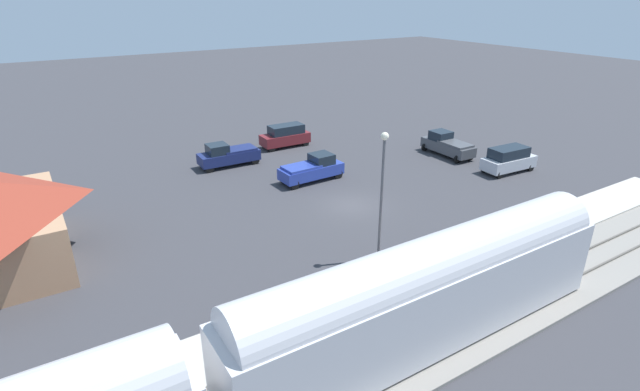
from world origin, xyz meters
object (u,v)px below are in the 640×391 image
suv_maroon (285,136)px  pickup_navy (228,155)px  suv_silver (509,159)px  light_pole_near_platform (382,183)px  pickup_blue (312,169)px  pedestrian_on_platform (438,247)px  pickup_charcoal (447,145)px  passenger_train (206,382)px

suv_maroon → pickup_navy: bearing=108.2°
suv_silver → light_pole_near_platform: size_ratio=0.65×
pickup_blue → light_pole_near_platform: 14.00m
pedestrian_on_platform → suv_silver: suv_silver is taller
pedestrian_on_platform → suv_silver: bearing=-63.8°
suv_silver → light_pole_near_platform: 20.05m
pickup_charcoal → suv_maroon: (10.58, 11.79, 0.12)m
pedestrian_on_platform → light_pole_near_platform: (2.35, 2.33, 3.60)m
pickup_charcoal → suv_maroon: suv_maroon is taller
pickup_navy → light_pole_near_platform: bearing=-176.6°
passenger_train → suv_silver: 34.01m
passenger_train → pickup_blue: passenger_train is taller
passenger_train → pickup_blue: size_ratio=7.14×
pickup_charcoal → pedestrian_on_platform: bearing=132.8°
passenger_train → pickup_charcoal: size_ratio=7.19×
passenger_train → light_pole_near_platform: bearing=-61.9°
pickup_navy → light_pole_near_platform: (-20.15, -1.18, 3.85)m
suv_silver → pickup_navy: size_ratio=0.92×
suv_silver → suv_maroon: 21.12m
passenger_train → suv_maroon: (29.30, -18.66, -1.71)m
pickup_navy → suv_silver: bearing=-125.7°
pickup_charcoal → light_pole_near_platform: bearing=123.9°
pedestrian_on_platform → suv_maroon: size_ratio=0.35×
passenger_train → pickup_navy: bearing=-23.2°
pickup_blue → pickup_charcoal: same height
passenger_train → pickup_charcoal: (18.72, -30.45, -1.83)m
pickup_blue → suv_maroon: (9.46, -2.56, 0.12)m
passenger_train → pedestrian_on_platform: size_ratio=22.84×
light_pole_near_platform → passenger_train: bearing=118.1°
pickup_blue → pedestrian_on_platform: bearing=176.1°
passenger_train → light_pole_near_platform: size_ratio=5.04×
passenger_train → pickup_navy: passenger_train is taller
pedestrian_on_platform → pickup_charcoal: 21.00m
pickup_blue → pickup_navy: size_ratio=1.01×
pickup_navy → pedestrian_on_platform: bearing=-171.1°
suv_silver → pickup_charcoal: size_ratio=0.92×
light_pole_near_platform → pedestrian_on_platform: bearing=-135.3°
pickup_navy → suv_maroon: suv_maroon is taller
pickup_navy → suv_maroon: 7.50m
pickup_blue → suv_maroon: bearing=-15.2°
light_pole_near_platform → pickup_navy: bearing=3.4°
passenger_train → suv_silver: passenger_train is taller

